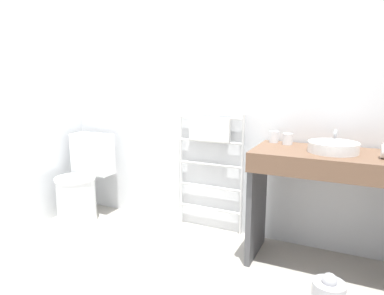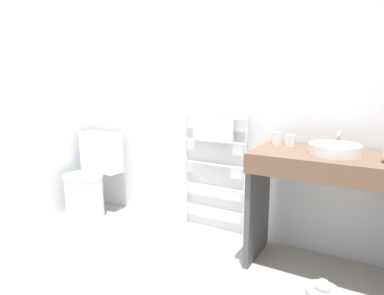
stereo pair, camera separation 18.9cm
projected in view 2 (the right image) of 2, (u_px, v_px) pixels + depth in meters
name	position (u px, v px, depth m)	size (l,w,h in m)	color
wall_back	(223.00, 84.00, 2.93)	(3.27, 0.12, 2.61)	silver
wall_side	(31.00, 83.00, 3.09)	(0.12, 1.96, 2.61)	silver
toilet	(91.00, 181.00, 3.37)	(0.41, 0.53, 0.83)	white
towel_radiator	(214.00, 148.00, 2.96)	(0.61, 0.06, 1.06)	silver
vanity_counter	(331.00, 194.00, 2.28)	(1.06, 0.54, 0.86)	brown
sink_basin	(335.00, 149.00, 2.23)	(0.33, 0.33, 0.07)	white
faucet	(339.00, 138.00, 2.37)	(0.02, 0.10, 0.13)	silver
cup_near_wall	(277.00, 138.00, 2.60)	(0.07, 0.07, 0.09)	white
cup_near_edge	(290.00, 140.00, 2.51)	(0.07, 0.07, 0.08)	white
bath_mat	(45.00, 238.00, 2.93)	(0.56, 0.36, 0.01)	silver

